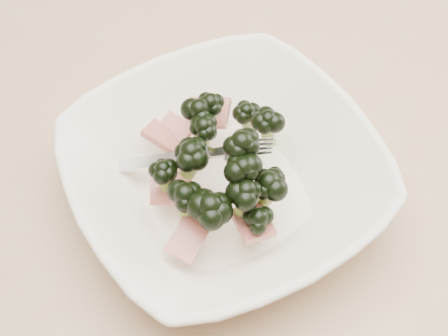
# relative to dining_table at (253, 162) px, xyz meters

# --- Properties ---
(dining_table) EXTENTS (1.20, 0.80, 0.75)m
(dining_table) POSITION_rel_dining_table_xyz_m (0.00, 0.00, 0.00)
(dining_table) COLOR tan
(dining_table) RESTS_ON ground
(broccoli_dish) EXTENTS (0.34, 0.34, 0.11)m
(broccoli_dish) POSITION_rel_dining_table_xyz_m (-0.10, -0.07, 0.14)
(broccoli_dish) COLOR #EFE1CA
(broccoli_dish) RESTS_ON dining_table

